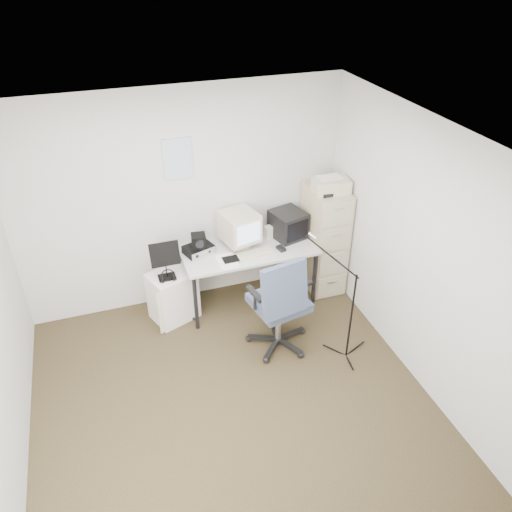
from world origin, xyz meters
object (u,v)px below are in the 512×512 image
object	(u,v)px
desk	(249,275)
office_chair	(279,301)
filing_cabinet	(323,239)
side_cart	(173,296)

from	to	relation	value
desk	office_chair	xyz separation A→B (m)	(0.06, -0.82, 0.22)
filing_cabinet	desk	world-z (taller)	filing_cabinet
side_cart	filing_cabinet	bearing A→B (deg)	-19.46
office_chair	side_cart	size ratio (longest dim) A/B	1.98
office_chair	side_cart	world-z (taller)	office_chair
filing_cabinet	side_cart	bearing A→B (deg)	-178.61
filing_cabinet	desk	distance (m)	0.99
desk	side_cart	xyz separation A→B (m)	(-0.90, -0.01, -0.07)
filing_cabinet	desk	xyz separation A→B (m)	(-0.95, -0.03, -0.29)
filing_cabinet	desk	bearing A→B (deg)	-178.19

